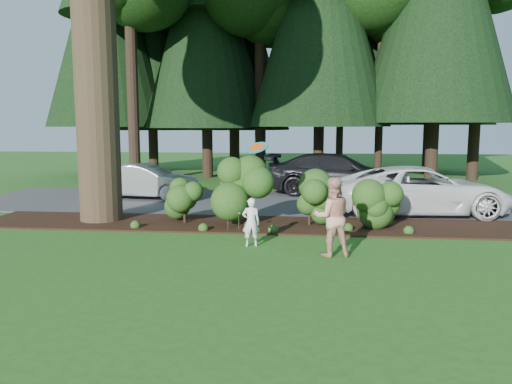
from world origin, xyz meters
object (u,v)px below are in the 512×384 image
car_silver_wagon (145,181)px  frisbee (257,147)px  adult (332,217)px  car_dark_suv (337,174)px  child (251,222)px  car_white_suv (421,190)px

car_silver_wagon → frisbee: 8.82m
adult → car_dark_suv: bearing=-104.0°
car_dark_suv → child: bearing=170.6°
car_silver_wagon → car_dark_suv: size_ratio=0.71×
car_white_suv → adult: 6.17m
frisbee → car_white_suv: bearing=44.5°
car_silver_wagon → frisbee: bearing=-139.0°
car_silver_wagon → adult: size_ratio=2.33×
child → frisbee: frisbee is taller
car_silver_wagon → child: 8.59m
car_white_suv → frisbee: size_ratio=9.53×
child → car_dark_suv: bearing=-115.4°
car_silver_wagon → car_white_suv: car_white_suv is taller
child → frisbee: size_ratio=2.00×
car_silver_wagon → child: car_silver_wagon is taller
car_dark_suv → car_silver_wagon: bearing=110.9°
car_dark_suv → adult: bearing=-177.7°
car_silver_wagon → child: size_ratio=3.50×
car_silver_wagon → car_white_suv: bearing=-98.2°
car_silver_wagon → car_white_suv: size_ratio=0.74×
adult → frisbee: size_ratio=3.01×
car_white_suv → child: 6.79m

